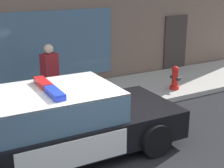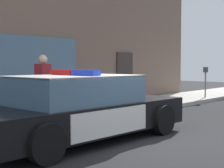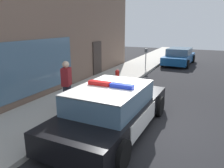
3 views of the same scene
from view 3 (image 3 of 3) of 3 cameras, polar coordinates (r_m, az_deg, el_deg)
The scene contains 7 objects.
ground at distance 7.14m, azimuth 8.56°, elevation -10.32°, with size 48.00×48.00×0.00m, color black.
sidewalk at distance 8.49m, azimuth -13.08°, elevation -5.79°, with size 48.00×2.61×0.15m, color #B2ADA3.
police_cruiser at distance 6.46m, azimuth 0.17°, elevation -6.37°, with size 4.97×2.25×1.49m.
fire_hydrant at distance 11.09m, azimuth 1.38°, elevation 1.83°, with size 0.34×0.39×0.73m.
car_down_street at distance 18.28m, azimuth 17.01°, elevation 6.86°, with size 4.58×2.18×1.29m.
pedestrian_on_sidewalk at distance 7.84m, azimuth -11.66°, elevation -0.24°, with size 0.46×0.36×1.71m.
parking_meter at distance 15.31m, azimuth 8.80°, elevation 7.54°, with size 0.12×0.18×1.34m.
Camera 3 is at (-6.23, -1.69, 3.04)m, focal length 35.20 mm.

